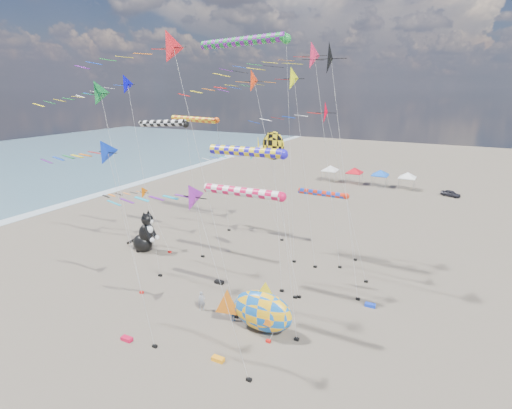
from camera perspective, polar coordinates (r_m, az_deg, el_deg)
The scene contains 31 objects.
ground at distance 31.39m, azimuth -13.07°, elevation -20.68°, with size 260.00×260.00×0.00m, color brown.
delta_kite_0 at distance 38.80m, azimuth 10.18°, elevation 12.43°, with size 11.80×2.22×17.60m.
delta_kite_1 at distance 49.41m, azimuth -17.15°, elevation 1.49°, with size 9.80×1.56×7.81m.
delta_kite_2 at distance 35.10m, azimuth 8.90°, elevation 19.75°, with size 15.22×2.96×22.58m.
delta_kite_3 at distance 30.31m, azimuth -22.58°, elevation 6.44°, with size 10.17×1.88×15.42m.
delta_kite_4 at distance 41.96m, azimuth -20.55°, elevation 15.36°, with size 10.98×1.99×20.00m.
delta_kite_5 at distance 38.76m, azimuth -23.28°, elevation 14.02°, with size 12.53×2.35×19.43m.
delta_kite_6 at distance 41.21m, azimuth 4.39°, elevation 17.23°, with size 11.67×2.51×20.84m.
delta_kite_7 at distance 41.77m, azimuth 7.17°, elevation 20.22°, with size 14.46×2.88×23.24m.
delta_kite_8 at distance 24.77m, azimuth -8.06°, elevation 0.51°, with size 9.03×1.86×13.29m.
delta_kite_9 at distance 32.68m, azimuth -11.84°, elevation 20.62°, with size 14.13×2.53×22.84m.
delta_kite_10 at distance 50.11m, azimuth -1.12°, elevation 6.91°, with size 10.52×1.75×11.70m.
delta_kite_11 at distance 35.20m, azimuth -0.78°, elevation 16.74°, with size 11.37×2.05×20.28m.
windsock_0 at distance 53.70m, azimuth -8.54°, elevation 11.86°, with size 8.78×0.76×15.04m.
windsock_1 at distance 35.40m, azimuth -0.82°, elevation 7.47°, with size 8.85×0.89×13.69m.
windsock_2 at distance 45.33m, azimuth -12.87°, elevation 11.14°, with size 7.98×0.75×15.31m.
windsock_3 at distance 45.10m, azimuth 9.87°, elevation 1.47°, with size 7.12×0.68×7.65m.
windsock_4 at distance 43.63m, azimuth -1.46°, elevation 22.23°, with size 11.52×0.97×23.66m.
windsock_5 at distance 29.40m, azimuth -1.35°, elevation 1.64°, with size 8.05×0.74×11.65m.
angelfish_kite at distance 37.26m, azimuth 2.18°, elevation 8.25°, with size 3.74×3.02×14.85m.
cat_inflatable at distance 48.65m, azimuth -15.77°, elevation -3.66°, with size 3.73×1.86×5.03m, color black, non-canonical shape.
fish_inflatable at distance 32.34m, azimuth 0.82°, elevation -14.94°, with size 6.80×2.97×4.45m.
person_adult at distance 35.96m, azimuth -7.76°, elevation -13.50°, with size 0.63×0.41×1.73m, color gray.
child_green at distance 33.69m, azimuth 3.09°, elevation -16.12°, with size 0.59×0.46×1.21m, color #1E7E43.
child_blue at distance 34.41m, azimuth -3.28°, elevation -15.42°, with size 0.67×0.28×1.14m, color #204B8D.
kite_bag_0 at distance 37.84m, azimuth 15.99°, elevation -13.65°, with size 0.90×0.44×0.30m, color blue.
kite_bag_1 at distance 40.42m, azimuth -5.29°, elevation -10.98°, with size 0.90×0.44×0.30m, color black.
kite_bag_2 at distance 33.81m, azimuth -17.97°, elevation -17.79°, with size 0.90×0.44×0.30m, color red.
kite_bag_3 at distance 30.53m, azimuth -5.45°, elevation -21.13°, with size 0.90×0.44×0.30m, color orange.
tent_row at distance 81.63m, azimuth 15.64°, elevation 4.85°, with size 19.20×4.20×3.80m.
parked_car at distance 78.76m, azimuth 26.05°, elevation 1.43°, with size 1.33×3.31×1.13m, color #26262D.
Camera 1 is at (16.94, -18.63, 18.74)m, focal length 28.00 mm.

